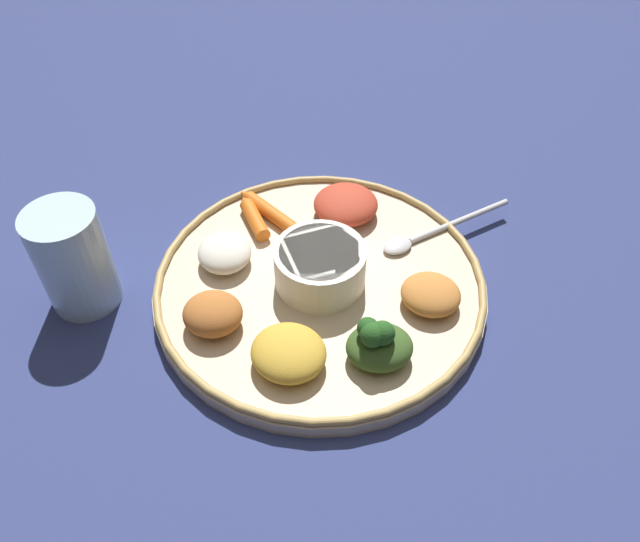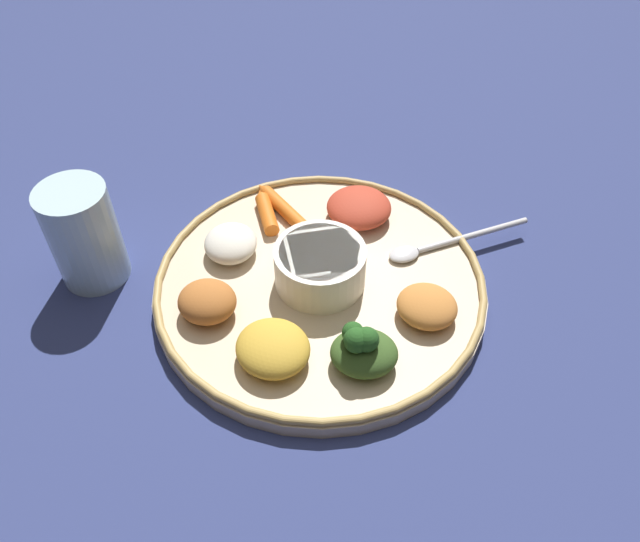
% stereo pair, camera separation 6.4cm
% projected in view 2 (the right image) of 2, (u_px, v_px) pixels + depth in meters
% --- Properties ---
extents(ground_plane, '(2.40, 2.40, 0.00)m').
position_uv_depth(ground_plane, '(320.00, 291.00, 0.67)').
color(ground_plane, navy).
extents(platter, '(0.35, 0.35, 0.02)m').
position_uv_depth(platter, '(320.00, 286.00, 0.66)').
color(platter, '#C6B293').
rests_on(platter, ground_plane).
extents(platter_rim, '(0.35, 0.35, 0.01)m').
position_uv_depth(platter_rim, '(320.00, 279.00, 0.65)').
color(platter_rim, tan).
rests_on(platter_rim, platter).
extents(center_bowl, '(0.09, 0.09, 0.04)m').
position_uv_depth(center_bowl, '(320.00, 265.00, 0.64)').
color(center_bowl, silver).
rests_on(center_bowl, platter).
extents(spoon, '(0.10, 0.16, 0.01)m').
position_uv_depth(spoon, '(438.00, 245.00, 0.69)').
color(spoon, silver).
rests_on(spoon, platter).
extents(greens_pile, '(0.06, 0.07, 0.05)m').
position_uv_depth(greens_pile, '(363.00, 349.00, 0.57)').
color(greens_pile, '#385623').
rests_on(greens_pile, platter).
extents(carrot_near_spoon, '(0.08, 0.08, 0.02)m').
position_uv_depth(carrot_near_spoon, '(282.00, 207.00, 0.72)').
color(carrot_near_spoon, orange).
rests_on(carrot_near_spoon, platter).
extents(carrot_outer, '(0.07, 0.05, 0.02)m').
position_uv_depth(carrot_outer, '(266.00, 211.00, 0.72)').
color(carrot_outer, orange).
rests_on(carrot_outer, platter).
extents(mound_berbere_red, '(0.08, 0.08, 0.03)m').
position_uv_depth(mound_berbere_red, '(359.00, 207.00, 0.71)').
color(mound_berbere_red, '#B73D28').
rests_on(mound_berbere_red, platter).
extents(mound_rice_white, '(0.07, 0.07, 0.03)m').
position_uv_depth(mound_rice_white, '(231.00, 243.00, 0.67)').
color(mound_rice_white, silver).
rests_on(mound_rice_white, platter).
extents(mound_lentil_yellow, '(0.09, 0.09, 0.03)m').
position_uv_depth(mound_lentil_yellow, '(273.00, 348.00, 0.57)').
color(mound_lentil_yellow, gold).
rests_on(mound_lentil_yellow, platter).
extents(mound_squash, '(0.07, 0.08, 0.03)m').
position_uv_depth(mound_squash, '(427.00, 306.00, 0.61)').
color(mound_squash, '#C67A38').
rests_on(mound_squash, platter).
extents(mound_chickpea, '(0.06, 0.06, 0.03)m').
position_uv_depth(mound_chickpea, '(207.00, 302.00, 0.61)').
color(mound_chickpea, '#B2662D').
rests_on(mound_chickpea, platter).
extents(drinking_glass, '(0.07, 0.07, 0.11)m').
position_uv_depth(drinking_glass, '(86.00, 241.00, 0.65)').
color(drinking_glass, silver).
rests_on(drinking_glass, ground_plane).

